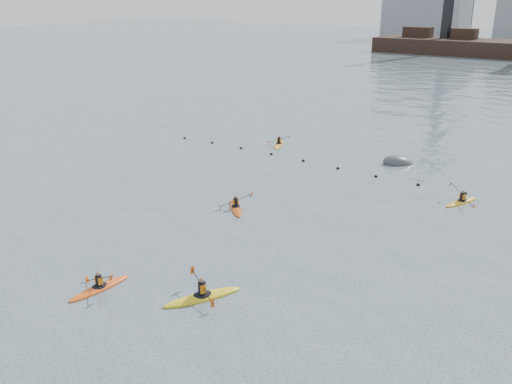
# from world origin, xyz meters

# --- Properties ---
(ground) EXTENTS (400.00, 400.00, 0.00)m
(ground) POSITION_xyz_m (0.00, 0.00, 0.00)
(ground) COLOR #3B4A56
(ground) RESTS_ON ground
(float_line) EXTENTS (33.24, 0.73, 0.24)m
(float_line) POSITION_xyz_m (-0.50, 22.53, 0.03)
(float_line) COLOR black
(float_line) RESTS_ON ground
(kayaker_0) EXTENTS (2.07, 3.01, 1.18)m
(kayaker_0) POSITION_xyz_m (-2.36, 1.23, 0.09)
(kayaker_0) COLOR #EF5616
(kayaker_0) RESTS_ON ground
(kayaker_1) EXTENTS (2.19, 3.35, 1.11)m
(kayaker_1) POSITION_xyz_m (1.70, 3.21, 0.10)
(kayaker_1) COLOR yellow
(kayaker_1) RESTS_ON ground
(kayaker_2) EXTENTS (2.50, 2.46, 1.08)m
(kayaker_2) POSITION_xyz_m (-3.28, 11.97, 0.09)
(kayaker_2) COLOR #CC5313
(kayaker_2) RESTS_ON ground
(kayaker_3) EXTENTS (1.93, 2.87, 1.22)m
(kayaker_3) POSITION_xyz_m (7.26, 20.65, 0.09)
(kayaker_3) COLOR gold
(kayaker_3) RESTS_ON ground
(kayaker_5) EXTENTS (1.91, 2.92, 1.06)m
(kayaker_5) POSITION_xyz_m (-9.06, 25.43, 0.09)
(kayaker_5) COLOR orange
(kayaker_5) RESTS_ON ground
(mooring_buoy) EXTENTS (2.88, 2.76, 1.67)m
(mooring_buoy) POSITION_xyz_m (1.07, 26.19, 0.00)
(mooring_buoy) COLOR #3A3D3F
(mooring_buoy) RESTS_ON ground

